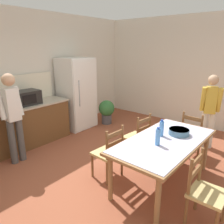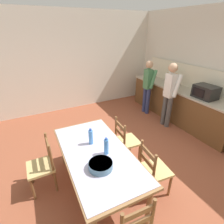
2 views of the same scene
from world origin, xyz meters
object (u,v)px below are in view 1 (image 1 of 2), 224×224
Objects in this scene: microwave at (27,98)px; serving_bowl at (179,131)px; refrigerator at (77,94)px; potted_plant at (107,110)px; chair_side_far_right at (138,137)px; chair_side_near_left at (204,192)px; bottle_off_centre at (162,128)px; dining_table at (165,144)px; chair_side_far_left at (109,153)px; person_at_counter at (13,114)px; chair_head_end at (193,135)px; bottle_near_centre at (158,137)px; person_by_table at (210,108)px.

microwave reaches higher than serving_bowl.
potted_plant is at bearing -31.95° from refrigerator.
chair_side_far_right is at bearing -102.01° from refrigerator.
chair_side_near_left is at bearing -89.30° from microwave.
refrigerator is at bearing 74.08° from bottle_off_centre.
chair_side_near_left is at bearing -121.86° from potted_plant.
serving_bowl is at bearing -13.46° from dining_table.
microwave reaches higher than chair_side_near_left.
chair_side_far_left is (-1.31, -2.18, -0.47)m from refrigerator.
person_at_counter reaches higher than microwave.
dining_table is 2.85× the size of potted_plant.
bottle_off_centre is 2.62m from person_at_counter.
chair_side_far_right is at bearing -67.36° from microwave.
refrigerator reaches higher than chair_head_end.
chair_head_end is at bearing -98.06° from potted_plant.
dining_table is 0.31m from bottle_near_centre.
person_at_counter is 3.86m from person_by_table.
refrigerator is 3.03m from chair_head_end.
chair_side_far_left is at bearing 67.11° from chair_head_end.
bottle_near_centre is 1.10m from chair_side_far_right.
chair_head_end is at bearing -136.91° from person_at_counter.
potted_plant is at bearing -12.14° from microwave.
chair_side_far_right is (0.44, 0.75, -0.23)m from dining_table.
bottle_near_centre reaches higher than chair_head_end.
refrigerator reaches higher than chair_side_far_left.
microwave is 0.55× the size of chair_side_near_left.
chair_head_end is at bearing -30.18° from person_by_table.
bottle_off_centre is 0.16× the size of person_at_counter.
potted_plant is (2.68, 0.07, -0.55)m from person_at_counter.
refrigerator reaches higher than bottle_off_centre.
chair_head_end is 1.11m from chair_side_far_right.
microwave is at bearing 94.86° from bottle_near_centre.
chair_side_near_left is (-0.04, -1.52, 0.00)m from chair_side_far_left.
refrigerator reaches higher than chair_side_far_right.
dining_table is 2.09× the size of chair_side_far_left.
person_at_counter reaches higher than chair_head_end.
microwave is 3.03m from dining_table.
bottle_off_centre is at bearing 58.52° from chair_side_near_left.
bottle_off_centre is 0.31m from serving_bowl.
microwave is at bearing 167.86° from potted_plant.
dining_table is 0.90m from chair_side_near_left.
refrigerator is at bearing 9.39° from chair_head_end.
microwave is at bearing 104.96° from serving_bowl.
dining_table is 2.69m from person_at_counter.
bottle_off_centre is at bearing -78.44° from microwave.
microwave is 0.80m from person_at_counter.
chair_head_end reaches higher than serving_bowl.
bottle_near_centre is at bearing 106.02° from chair_side_far_left.
dining_table is at bearing -1.37° from bottle_near_centre.
person_at_counter is at bearing -64.48° from chair_side_far_left.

